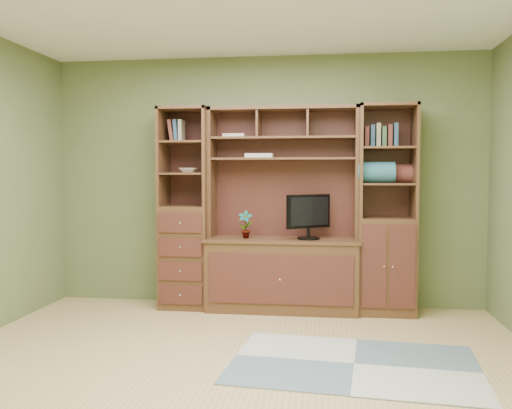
# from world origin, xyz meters

# --- Properties ---
(room) EXTENTS (4.60, 4.10, 2.64)m
(room) POSITION_xyz_m (0.00, 0.00, 1.30)
(room) COLOR tan
(room) RESTS_ON ground
(center_hutch) EXTENTS (1.54, 0.53, 2.05)m
(center_hutch) POSITION_xyz_m (0.21, 1.73, 1.02)
(center_hutch) COLOR #4C2E1A
(center_hutch) RESTS_ON ground
(left_tower) EXTENTS (0.50, 0.45, 2.05)m
(left_tower) POSITION_xyz_m (-0.79, 1.77, 1.02)
(left_tower) COLOR #4C2E1A
(left_tower) RESTS_ON ground
(right_tower) EXTENTS (0.55, 0.45, 2.05)m
(right_tower) POSITION_xyz_m (1.23, 1.77, 1.02)
(right_tower) COLOR #4C2E1A
(right_tower) RESTS_ON ground
(rug) EXTENTS (1.85, 1.32, 0.01)m
(rug) POSITION_xyz_m (0.85, 0.23, 0.01)
(rug) COLOR gray
(rug) RESTS_ON ground
(monitor) EXTENTS (0.53, 0.48, 0.61)m
(monitor) POSITION_xyz_m (0.47, 1.70, 1.04)
(monitor) COLOR black
(monitor) RESTS_ON center_hutch
(orchid) EXTENTS (0.15, 0.10, 0.28)m
(orchid) POSITION_xyz_m (-0.16, 1.70, 0.87)
(orchid) COLOR #9B5334
(orchid) RESTS_ON center_hutch
(magazines) EXTENTS (0.28, 0.20, 0.04)m
(magazines) POSITION_xyz_m (-0.04, 1.82, 1.56)
(magazines) COLOR beige
(magazines) RESTS_ON center_hutch
(bowl) EXTENTS (0.20, 0.20, 0.05)m
(bowl) POSITION_xyz_m (-0.76, 1.77, 1.41)
(bowl) COLOR beige
(bowl) RESTS_ON left_tower
(blanket_teal) EXTENTS (0.35, 0.20, 0.20)m
(blanket_teal) POSITION_xyz_m (1.12, 1.73, 1.39)
(blanket_teal) COLOR #29606C
(blanket_teal) RESTS_ON right_tower
(blanket_red) EXTENTS (0.33, 0.18, 0.18)m
(blanket_red) POSITION_xyz_m (1.31, 1.85, 1.38)
(blanket_red) COLOR brown
(blanket_red) RESTS_ON right_tower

